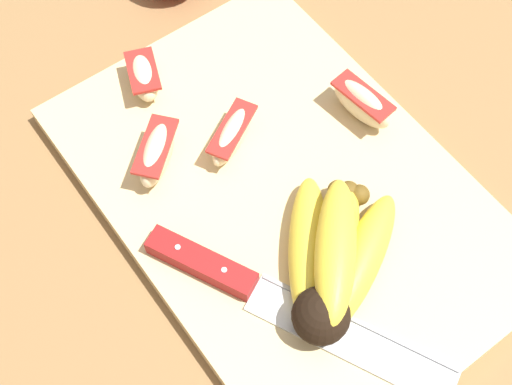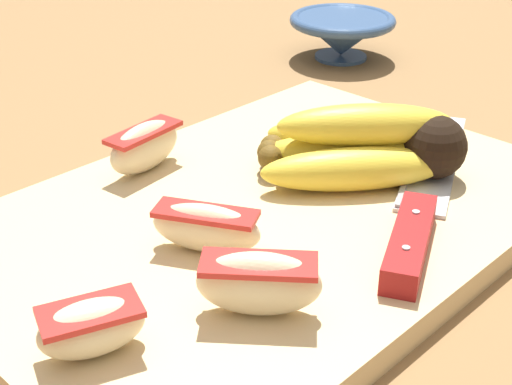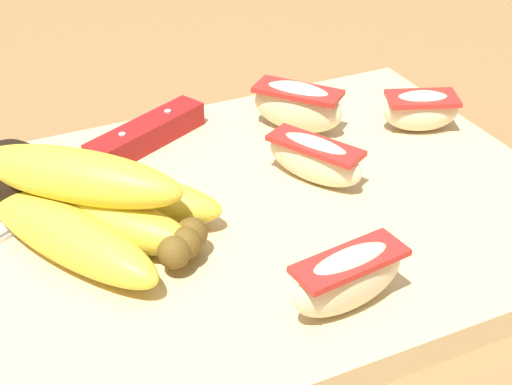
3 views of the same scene
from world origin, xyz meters
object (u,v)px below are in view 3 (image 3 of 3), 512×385
(chefs_knife, at_px, (96,164))
(apple_wedge_middle, at_px, (297,106))
(apple_wedge_near, at_px, (421,110))
(apple_wedge_far, at_px, (315,158))
(apple_wedge_extra, at_px, (349,278))
(banana_bunch, at_px, (79,202))

(chefs_knife, distance_m, apple_wedge_middle, 0.15)
(apple_wedge_near, height_order, apple_wedge_far, apple_wedge_far)
(apple_wedge_near, bearing_deg, apple_wedge_extra, 44.43)
(chefs_knife, height_order, apple_wedge_middle, apple_wedge_middle)
(apple_wedge_near, bearing_deg, banana_bunch, 5.03)
(apple_wedge_extra, bearing_deg, apple_wedge_far, -110.84)
(apple_wedge_far, distance_m, apple_wedge_extra, 0.13)
(chefs_knife, bearing_deg, apple_wedge_extra, 113.77)
(chefs_knife, relative_size, apple_wedge_middle, 3.82)
(chefs_knife, distance_m, apple_wedge_near, 0.24)
(banana_bunch, xyz_separation_m, apple_wedge_middle, (-0.18, -0.06, -0.00))
(apple_wedge_near, relative_size, apple_wedge_extra, 0.88)
(banana_bunch, relative_size, chefs_knife, 0.59)
(chefs_knife, height_order, apple_wedge_far, apple_wedge_far)
(chefs_knife, relative_size, apple_wedge_near, 4.26)
(apple_wedge_near, distance_m, apple_wedge_far, 0.11)
(apple_wedge_middle, height_order, apple_wedge_extra, apple_wedge_middle)
(apple_wedge_extra, bearing_deg, apple_wedge_near, -135.57)
(chefs_knife, height_order, apple_wedge_extra, apple_wedge_extra)
(banana_bunch, distance_m, apple_wedge_middle, 0.19)
(banana_bunch, height_order, chefs_knife, banana_bunch)
(apple_wedge_near, bearing_deg, apple_wedge_far, 15.80)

